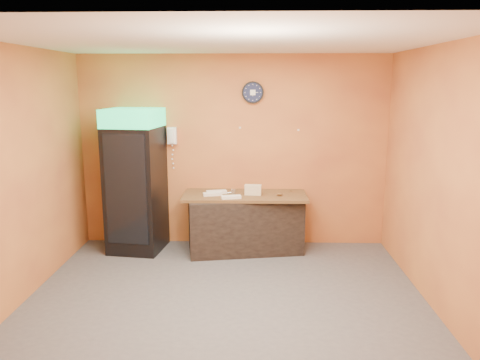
{
  "coord_description": "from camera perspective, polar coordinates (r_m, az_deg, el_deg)",
  "views": [
    {
      "loc": [
        0.31,
        -4.83,
        2.4
      ],
      "look_at": [
        0.14,
        0.6,
        1.26
      ],
      "focal_mm": 35.0,
      "sensor_mm": 36.0,
      "label": 1
    }
  ],
  "objects": [
    {
      "name": "floor",
      "position": [
        5.4,
        -1.78,
        -14.57
      ],
      "size": [
        4.5,
        4.5,
        0.0
      ],
      "primitive_type": "plane",
      "color": "#47474C",
      "rests_on": "ground"
    },
    {
      "name": "back_wall",
      "position": [
        6.91,
        -0.83,
        3.5
      ],
      "size": [
        4.5,
        0.02,
        2.8
      ],
      "primitive_type": "cube",
      "color": "#D6853C",
      "rests_on": "floor"
    },
    {
      "name": "left_wall",
      "position": [
        5.55,
        -25.73,
        0.27
      ],
      "size": [
        0.02,
        4.0,
        2.8
      ],
      "primitive_type": "cube",
      "color": "#D6853C",
      "rests_on": "floor"
    },
    {
      "name": "right_wall",
      "position": [
        5.29,
        23.21,
        -0.03
      ],
      "size": [
        0.02,
        4.0,
        2.8
      ],
      "primitive_type": "cube",
      "color": "#D6853C",
      "rests_on": "floor"
    },
    {
      "name": "ceiling",
      "position": [
        4.85,
        -2.0,
        16.55
      ],
      "size": [
        4.5,
        4.0,
        0.02
      ],
      "primitive_type": "cube",
      "color": "white",
      "rests_on": "back_wall"
    },
    {
      "name": "beverage_cooler",
      "position": [
        6.79,
        -12.62,
        -0.37
      ],
      "size": [
        0.8,
        0.81,
        2.04
      ],
      "rotation": [
        0.0,
        0.0,
        -0.13
      ],
      "color": "black",
      "rests_on": "floor"
    },
    {
      "name": "prep_counter",
      "position": [
        6.77,
        0.59,
        -5.35
      ],
      "size": [
        1.69,
        0.97,
        0.8
      ],
      "primitive_type": "cube",
      "rotation": [
        0.0,
        0.0,
        0.17
      ],
      "color": "black",
      "rests_on": "floor"
    },
    {
      "name": "wall_clock",
      "position": [
        6.8,
        1.57,
        10.63
      ],
      "size": [
        0.31,
        0.06,
        0.31
      ],
      "color": "black",
      "rests_on": "back_wall"
    },
    {
      "name": "wall_phone",
      "position": [
        6.92,
        -8.28,
        5.37
      ],
      "size": [
        0.13,
        0.11,
        0.25
      ],
      "color": "white",
      "rests_on": "back_wall"
    },
    {
      "name": "butcher_paper",
      "position": [
        6.66,
        0.6,
        -1.91
      ],
      "size": [
        1.76,
        0.76,
        0.04
      ],
      "primitive_type": "cube",
      "rotation": [
        0.0,
        0.0,
        0.01
      ],
      "color": "brown",
      "rests_on": "prep_counter"
    },
    {
      "name": "sub_roll_stack",
      "position": [
        6.6,
        1.6,
        -1.21
      ],
      "size": [
        0.24,
        0.1,
        0.15
      ],
      "rotation": [
        0.0,
        0.0,
        -0.1
      ],
      "color": "beige",
      "rests_on": "butcher_paper"
    },
    {
      "name": "wrapped_sandwich_left",
      "position": [
        6.59,
        -3.36,
        -1.72
      ],
      "size": [
        0.28,
        0.16,
        0.04
      ],
      "primitive_type": "cube",
      "rotation": [
        0.0,
        0.0,
        0.24
      ],
      "color": "silver",
      "rests_on": "butcher_paper"
    },
    {
      "name": "wrapped_sandwich_mid",
      "position": [
        6.41,
        -1.1,
        -2.09
      ],
      "size": [
        0.29,
        0.16,
        0.04
      ],
      "primitive_type": "cube",
      "rotation": [
        0.0,
        0.0,
        0.21
      ],
      "color": "silver",
      "rests_on": "butcher_paper"
    },
    {
      "name": "wrapped_sandwich_right",
      "position": [
        6.71,
        -2.88,
        -1.48
      ],
      "size": [
        0.31,
        0.18,
        0.04
      ],
      "primitive_type": "cube",
      "rotation": [
        0.0,
        0.0,
        0.24
      ],
      "color": "silver",
      "rests_on": "butcher_paper"
    },
    {
      "name": "kitchen_tool",
      "position": [
        6.68,
        -0.8,
        -1.38
      ],
      "size": [
        0.07,
        0.07,
        0.07
      ],
      "primitive_type": "cylinder",
      "color": "silver",
      "rests_on": "butcher_paper"
    }
  ]
}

